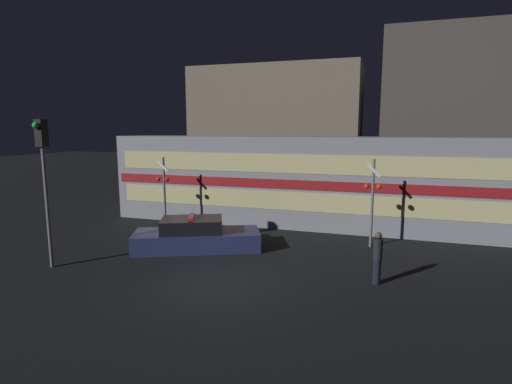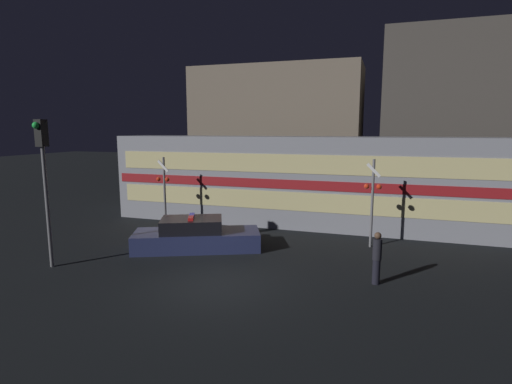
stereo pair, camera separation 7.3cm
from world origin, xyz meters
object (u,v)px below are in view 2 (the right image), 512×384
Objects in this scene: crossing_signal_near at (372,197)px; train at (303,181)px; pedestrian at (377,258)px; traffic_light_corner at (44,165)px; police_car at (196,236)px.

train is at bearing 137.78° from crossing_signal_near.
train is 8.17m from pedestrian.
train is at bearing 117.81° from pedestrian.
traffic_light_corner is (-10.50, -5.91, 1.49)m from crossing_signal_near.
traffic_light_corner is at bearing -161.23° from police_car.
train reaches higher than police_car.
police_car is at bearing 42.09° from traffic_light_corner.
police_car is 7.16m from pedestrian.
traffic_light_corner is (-10.82, -1.89, 2.71)m from pedestrian.
crossing_signal_near is 12.14m from traffic_light_corner.
traffic_light_corner reaches higher than pedestrian.
train is 11.54m from traffic_light_corner.
pedestrian is 4.21m from crossing_signal_near.
pedestrian is 0.46× the size of crossing_signal_near.
train is 11.89× the size of pedestrian.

